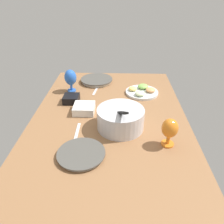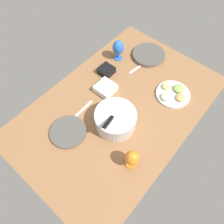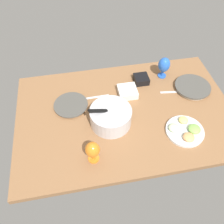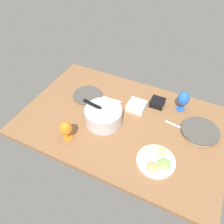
% 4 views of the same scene
% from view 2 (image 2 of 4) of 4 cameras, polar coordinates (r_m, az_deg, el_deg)
% --- Properties ---
extents(ground_plane, '(1.60, 1.04, 0.04)m').
position_cam_2_polar(ground_plane, '(1.64, 1.75, 0.98)').
color(ground_plane, '#8C603D').
extents(dinner_plate_left, '(0.28, 0.28, 0.03)m').
position_cam_2_polar(dinner_plate_left, '(1.97, 9.69, 14.67)').
color(dinner_plate_left, silver).
rests_on(dinner_plate_left, ground_plane).
extents(dinner_plate_right, '(0.26, 0.26, 0.02)m').
position_cam_2_polar(dinner_plate_right, '(1.54, -11.54, -5.14)').
color(dinner_plate_right, silver).
rests_on(dinner_plate_right, ground_plane).
extents(mixing_bowl, '(0.30, 0.29, 0.20)m').
position_cam_2_polar(mixing_bowl, '(1.49, 0.92, -1.88)').
color(mixing_bowl, silver).
rests_on(mixing_bowl, ground_plane).
extents(fruit_platter, '(0.26, 0.26, 0.05)m').
position_cam_2_polar(fruit_platter, '(1.73, 15.94, 4.73)').
color(fruit_platter, silver).
rests_on(fruit_platter, ground_plane).
extents(hurricane_glass_orange, '(0.09, 0.09, 0.17)m').
position_cam_2_polar(hurricane_glass_orange, '(1.34, 5.33, -12.11)').
color(hurricane_glass_orange, orange).
rests_on(hurricane_glass_orange, ground_plane).
extents(hurricane_glass_blue, '(0.10, 0.10, 0.18)m').
position_cam_2_polar(hurricane_glass_blue, '(1.87, 1.66, 16.57)').
color(hurricane_glass_blue, blue).
rests_on(hurricane_glass_blue, ground_plane).
extents(square_bowl_black, '(0.11, 0.11, 0.05)m').
position_cam_2_polar(square_bowl_black, '(1.81, -1.51, 11.01)').
color(square_bowl_black, black).
rests_on(square_bowl_black, ground_plane).
extents(square_bowl_white, '(0.14, 0.14, 0.05)m').
position_cam_2_polar(square_bowl_white, '(1.69, -1.73, 6.37)').
color(square_bowl_white, white).
rests_on(square_bowl_white, ground_plane).
extents(fork_by_left_plate, '(0.18, 0.04, 0.01)m').
position_cam_2_polar(fork_by_left_plate, '(1.87, 6.67, 11.54)').
color(fork_by_left_plate, silver).
rests_on(fork_by_left_plate, ground_plane).
extents(fork_by_right_plate, '(0.18, 0.02, 0.01)m').
position_cam_2_polar(fork_by_right_plate, '(1.62, -7.51, 0.92)').
color(fork_by_right_plate, silver).
rests_on(fork_by_right_plate, ground_plane).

